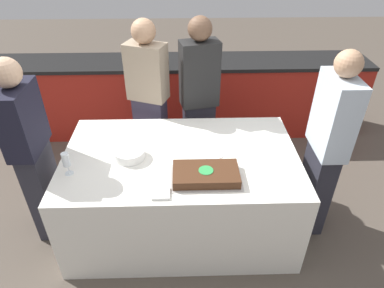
# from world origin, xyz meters

# --- Properties ---
(ground_plane) EXTENTS (14.00, 14.00, 0.00)m
(ground_plane) POSITION_xyz_m (0.00, 0.00, 0.00)
(ground_plane) COLOR brown
(back_counter) EXTENTS (4.40, 0.58, 0.92)m
(back_counter) POSITION_xyz_m (0.00, 1.63, 0.46)
(back_counter) COLOR #A82319
(back_counter) RESTS_ON ground_plane
(dining_table) EXTENTS (1.85, 1.11, 0.78)m
(dining_table) POSITION_xyz_m (0.00, 0.00, 0.39)
(dining_table) COLOR white
(dining_table) RESTS_ON ground_plane
(cake) EXTENTS (0.51, 0.31, 0.07)m
(cake) POSITION_xyz_m (0.18, -0.29, 0.81)
(cake) COLOR #B7B2AD
(cake) RESTS_ON dining_table
(plate_stack) EXTENTS (0.24, 0.24, 0.07)m
(plate_stack) POSITION_xyz_m (-0.39, -0.03, 0.81)
(plate_stack) COLOR white
(plate_stack) RESTS_ON dining_table
(wine_glass) EXTENTS (0.06, 0.06, 0.18)m
(wine_glass) POSITION_xyz_m (-0.81, -0.21, 0.90)
(wine_glass) COLOR white
(wine_glass) RESTS_ON dining_table
(side_plate_near_cake) EXTENTS (0.21, 0.21, 0.00)m
(side_plate_near_cake) POSITION_xyz_m (0.25, 0.03, 0.78)
(side_plate_near_cake) COLOR white
(side_plate_near_cake) RESTS_ON dining_table
(side_plate_right_edge) EXTENTS (0.21, 0.21, 0.00)m
(side_plate_right_edge) POSITION_xyz_m (0.59, 0.00, 0.78)
(side_plate_right_edge) COLOR white
(side_plate_right_edge) RESTS_ON dining_table
(utensil_pile) EXTENTS (0.12, 0.11, 0.02)m
(utensil_pile) POSITION_xyz_m (-0.13, -0.45, 0.79)
(utensil_pile) COLOR white
(utensil_pile) RESTS_ON dining_table
(person_cutting_cake) EXTENTS (0.38, 0.27, 1.64)m
(person_cutting_cake) POSITION_xyz_m (0.18, 0.78, 0.86)
(person_cutting_cake) COLOR #282833
(person_cutting_cake) RESTS_ON ground_plane
(person_seated_left) EXTENTS (0.21, 0.40, 1.58)m
(person_seated_left) POSITION_xyz_m (-1.14, 0.00, 0.82)
(person_seated_left) COLOR #282833
(person_seated_left) RESTS_ON ground_plane
(person_seated_right) EXTENTS (0.20, 0.41, 1.61)m
(person_seated_right) POSITION_xyz_m (1.14, 0.00, 0.83)
(person_seated_right) COLOR #282833
(person_seated_right) RESTS_ON ground_plane
(person_standing_back) EXTENTS (0.41, 0.32, 1.62)m
(person_standing_back) POSITION_xyz_m (-0.30, 0.78, 0.85)
(person_standing_back) COLOR #383347
(person_standing_back) RESTS_ON ground_plane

